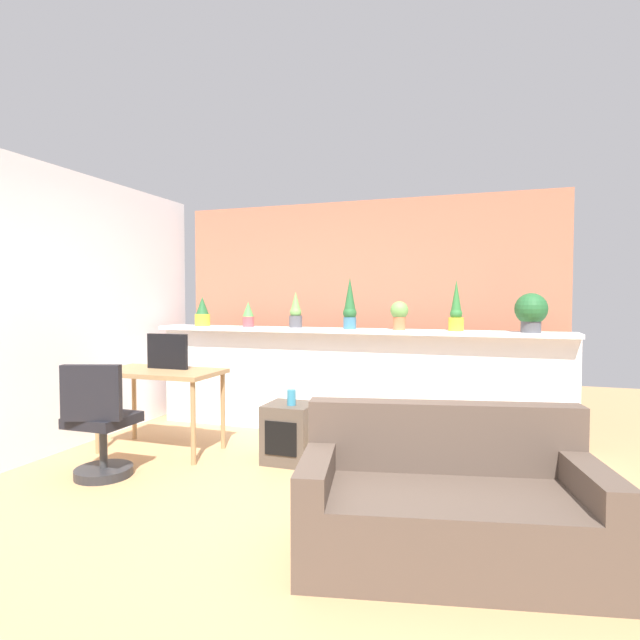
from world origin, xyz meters
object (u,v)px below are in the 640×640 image
at_px(tv_monitor, 167,351).
at_px(couch, 448,507).
at_px(potted_plant_3, 350,306).
at_px(potted_plant_6, 531,311).
at_px(potted_plant_0, 202,313).
at_px(potted_plant_4, 399,314).
at_px(side_cube_shelf, 290,433).
at_px(vase_on_shelf, 291,397).
at_px(potted_plant_1, 248,314).
at_px(potted_plant_2, 296,312).
at_px(office_chair, 100,429).
at_px(potted_plant_5, 456,310).
at_px(desk, 161,379).

distance_m(tv_monitor, couch, 2.99).
height_order(potted_plant_3, couch, potted_plant_3).
height_order(potted_plant_6, couch, potted_plant_6).
height_order(potted_plant_0, potted_plant_4, potted_plant_0).
height_order(side_cube_shelf, vase_on_shelf, vase_on_shelf).
relative_size(potted_plant_1, potted_plant_4, 0.97).
distance_m(potted_plant_6, vase_on_shelf, 2.28).
bearing_deg(potted_plant_3, potted_plant_2, 174.86).
bearing_deg(tv_monitor, office_chair, -91.25).
xyz_separation_m(potted_plant_5, potted_plant_6, (0.65, -0.01, -0.00)).
height_order(potted_plant_2, couch, potted_plant_2).
relative_size(potted_plant_0, potted_plant_1, 1.19).
distance_m(potted_plant_5, couch, 2.41).
relative_size(potted_plant_1, vase_on_shelf, 2.04).
bearing_deg(office_chair, potted_plant_2, 63.90).
distance_m(potted_plant_4, tv_monitor, 2.24).
distance_m(potted_plant_1, tv_monitor, 1.08).
bearing_deg(office_chair, potted_plant_5, 35.06).
relative_size(potted_plant_4, desk, 0.26).
relative_size(potted_plant_5, vase_on_shelf, 3.62).
distance_m(potted_plant_6, office_chair, 3.78).
height_order(potted_plant_3, potted_plant_4, potted_plant_3).
relative_size(office_chair, couch, 0.54).
bearing_deg(potted_plant_3, side_cube_shelf, -106.52).
distance_m(potted_plant_0, potted_plant_4, 2.23).
bearing_deg(potted_plant_0, office_chair, -83.57).
bearing_deg(potted_plant_4, potted_plant_5, 0.79).
xyz_separation_m(potted_plant_2, desk, (-0.91, -1.08, -0.60)).
relative_size(potted_plant_1, desk, 0.25).
bearing_deg(potted_plant_1, potted_plant_6, -0.62).
bearing_deg(tv_monitor, potted_plant_0, 102.97).
bearing_deg(office_chair, desk, 89.98).
distance_m(potted_plant_4, desk, 2.34).
distance_m(potted_plant_2, tv_monitor, 1.38).
distance_m(potted_plant_1, potted_plant_2, 0.54).
relative_size(potted_plant_3, tv_monitor, 1.25).
bearing_deg(potted_plant_6, potted_plant_4, -179.92).
xyz_separation_m(potted_plant_3, potted_plant_6, (1.69, -0.01, -0.04)).
bearing_deg(potted_plant_3, potted_plant_6, -0.39).
bearing_deg(vase_on_shelf, couch, -41.07).
xyz_separation_m(office_chair, vase_on_shelf, (1.27, 0.82, 0.18)).
distance_m(potted_plant_4, vase_on_shelf, 1.40).
height_order(potted_plant_0, office_chair, potted_plant_0).
height_order(tv_monitor, couch, tv_monitor).
xyz_separation_m(potted_plant_1, office_chair, (-0.37, -1.82, -0.84)).
bearing_deg(office_chair, couch, -8.35).
xyz_separation_m(office_chair, side_cube_shelf, (1.24, 0.86, -0.14)).
height_order(potted_plant_5, tv_monitor, potted_plant_5).
xyz_separation_m(potted_plant_0, desk, (0.21, -1.05, -0.58)).
xyz_separation_m(potted_plant_2, potted_plant_4, (1.11, -0.07, -0.01)).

